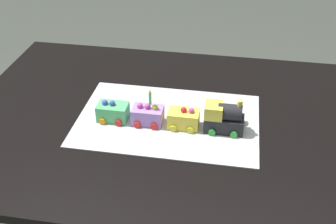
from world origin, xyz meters
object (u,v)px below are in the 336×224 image
Objects in this scene: dining_table at (167,143)px; birthday_candle at (150,97)px; cake_locomotive at (224,118)px; cake_car_caboose_lavender at (148,115)px; cake_car_gondola_lemon at (184,119)px; cake_car_hopper_mint_green at (113,112)px.

birthday_candle is (0.05, 0.04, 0.21)m from dining_table.
cake_car_caboose_lavender is (0.25, 0.00, -0.02)m from cake_locomotive.
cake_car_gondola_lemon is at bearing 145.51° from dining_table.
cake_car_hopper_mint_green is (0.12, 0.00, -0.00)m from cake_car_caboose_lavender.
cake_car_gondola_lemon is 1.79× the size of birthday_candle.
birthday_candle is at bearing 42.37° from dining_table.
cake_car_gondola_lemon is at bearing 180.00° from birthday_candle.
cake_locomotive is 0.25m from cake_car_caboose_lavender.
cake_car_caboose_lavender is at bearing 37.36° from dining_table.
cake_car_gondola_lemon reaches higher than dining_table.
dining_table is 14.00× the size of cake_car_gondola_lemon.
dining_table is 0.23m from cake_car_hopper_mint_green.
dining_table is at bearing -12.66° from cake_locomotive.
cake_locomotive is 1.40× the size of cake_car_caboose_lavender.
cake_car_gondola_lemon is 0.13m from birthday_candle.
cake_locomotive is at bearing -180.00° from birthday_candle.
cake_locomotive reaches higher than dining_table.
cake_car_hopper_mint_green is (0.17, 0.04, 0.14)m from dining_table.
birthday_candle is (-0.13, -0.00, 0.07)m from cake_car_hopper_mint_green.
cake_car_caboose_lavender is at bearing 180.00° from cake_car_hopper_mint_green.
cake_car_caboose_lavender is 1.79× the size of birthday_candle.
cake_car_gondola_lemon and cake_car_caboose_lavender have the same top height.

